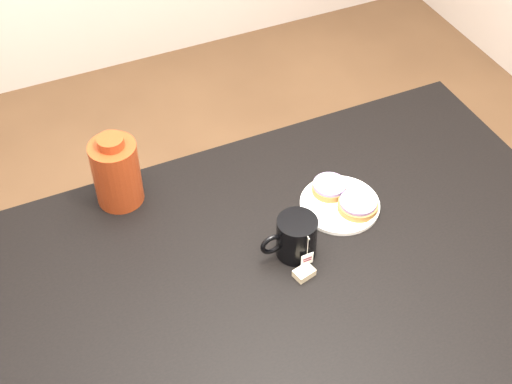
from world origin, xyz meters
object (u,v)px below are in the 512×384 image
plate (340,204)px  teabag_pouch (304,273)px  table (296,287)px  bagel_front (358,205)px  mug (296,237)px  bagel_back (329,187)px  bagel_package (116,172)px

plate → teabag_pouch: teabag_pouch is taller
table → bagel_front: size_ratio=10.06×
bagel_front → mug: 0.21m
plate → bagel_front: size_ratio=1.41×
plate → teabag_pouch: bearing=-138.8°
bagel_back → teabag_pouch: size_ratio=2.49×
bagel_back → teabag_pouch: bagel_back is taller
plate → bagel_package: size_ratio=1.00×
table → teabag_pouch: size_ratio=31.11×
bagel_package → teabag_pouch: bearing=-53.1°
mug → bagel_package: (-0.32, 0.33, 0.04)m
bagel_front → teabag_pouch: size_ratio=3.09×
teabag_pouch → mug: bearing=80.2°
bagel_back → table: bearing=-135.6°
mug → teabag_pouch: mug is taller
table → bagel_package: bearing=129.2°
table → bagel_front: 0.25m
bagel_front → bagel_package: (-0.51, 0.28, 0.07)m
bagel_package → table: bearing=-50.8°
teabag_pouch → bagel_front: bearing=30.6°
bagel_back → bagel_front: size_ratio=0.81×
bagel_back → bagel_package: bagel_package is taller
table → plate: size_ratio=7.16×
teabag_pouch → plate: bearing=41.2°
bagel_back → bagel_package: bearing=157.2°
bagel_front → table: bearing=-156.7°
bagel_back → bagel_package: 0.52m
plate → teabag_pouch: 0.24m
table → bagel_back: bagel_back is taller
bagel_front → bagel_back: bearing=113.4°
mug → bagel_front: bearing=13.8°
table → bagel_front: bearing=23.3°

